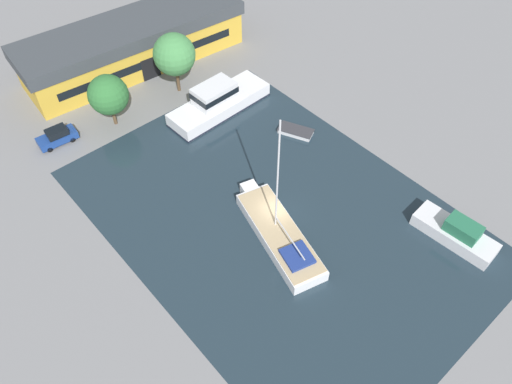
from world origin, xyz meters
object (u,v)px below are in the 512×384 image
Objects in this scene: parked_car at (57,136)px; cabin_boat at (456,233)px; quay_tree_near_building at (174,55)px; quay_tree_by_water at (108,95)px; motor_cruiser at (218,102)px; sailboat_moored at (279,234)px; small_dinghy at (296,131)px; warehouse_building at (134,43)px.

parked_car is 41.84m from cabin_boat.
quay_tree_by_water is (-9.00, -0.25, -0.99)m from quay_tree_near_building.
quay_tree_near_building is at bearing 8.56° from motor_cruiser.
quay_tree_near_building is 25.41m from sailboat_moored.
cabin_boat is (14.83, -34.77, -3.08)m from quay_tree_by_water.
small_dinghy is 0.54× the size of cabin_boat.
quay_tree_by_water is 24.41m from sailboat_moored.
parked_car is (-15.31, 1.09, -4.13)m from quay_tree_near_building.
quay_tree_by_water is 1.48× the size of small_dinghy.
sailboat_moored is (-5.48, -32.50, -2.18)m from warehouse_building.
quay_tree_near_building is 16.54m from small_dinghy.
warehouse_building is 3.70× the size of cabin_boat.
quay_tree_by_water reaches higher than parked_car.
warehouse_building is 2.13× the size of sailboat_moored.
parked_car is (-6.31, 1.34, -3.14)m from quay_tree_by_water.
quay_tree_near_building is 9.06m from quay_tree_by_water.
quay_tree_near_building is 35.73m from cabin_boat.
warehouse_building is at bearing 95.43° from sailboat_moored.
quay_tree_near_building is 1.74× the size of parked_car.
warehouse_building is at bearing 94.90° from quay_tree_near_building.
parked_car is 0.34× the size of motor_cruiser.
quay_tree_near_building reaches higher than motor_cruiser.
small_dinghy is at bearing -70.99° from warehouse_building.
quay_tree_by_water is 0.46× the size of sailboat_moored.
sailboat_moored is at bearing 133.84° from cabin_boat.
motor_cruiser is at bearing -77.79° from warehouse_building.
sailboat_moored is at bearing -155.70° from parked_car.
small_dinghy is at bearing -71.07° from quay_tree_near_building.
cabin_boat reaches higher than small_dinghy.
warehouse_building is 24.10m from small_dinghy.
quay_tree_near_building is 1.77× the size of small_dinghy.
sailboat_moored reaches higher than parked_car.
motor_cruiser is at bearing -79.47° from quay_tree_near_building.
parked_car is at bearing 116.01° from cabin_boat.
warehouse_building is 43.78m from cabin_boat.
quay_tree_by_water is at bearing -97.45° from parked_car.
cabin_boat is at bearing -26.82° from sailboat_moored.
quay_tree_by_water is 20.77m from small_dinghy.
sailboat_moored is at bearing -165.55° from small_dinghy.
sailboat_moored reaches higher than cabin_boat.
quay_tree_by_water reaches higher than motor_cruiser.
quay_tree_near_building reaches higher than parked_car.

